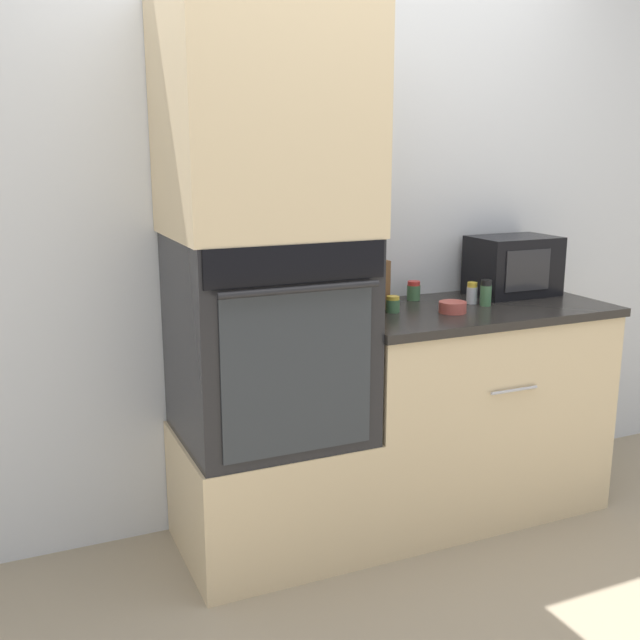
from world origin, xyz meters
TOP-DOWN VIEW (x-y plane):
  - ground_plane at (0.00, 0.00)m, footprint 12.00×12.00m
  - wall_back at (0.00, 0.63)m, footprint 8.00×0.05m
  - oven_cabinet_base at (-0.35, 0.30)m, footprint 0.70×0.60m
  - wall_oven at (-0.35, 0.30)m, footprint 0.67×0.64m
  - oven_cabinet_upper at (-0.35, 0.30)m, footprint 0.70×0.60m
  - counter_unit at (0.57, 0.30)m, footprint 1.16×0.63m
  - microwave at (0.88, 0.43)m, footprint 0.38×0.27m
  - knife_block at (0.16, 0.44)m, footprint 0.11×0.12m
  - bowl at (0.42, 0.22)m, footprint 0.11×0.11m
  - condiment_jar_near at (0.20, 0.33)m, footprint 0.06×0.06m
  - condiment_jar_mid at (0.63, 0.28)m, footprint 0.05×0.05m
  - condiment_jar_far at (0.41, 0.51)m, footprint 0.06×0.06m
  - condiment_jar_back at (0.60, 0.34)m, footprint 0.05×0.05m

SIDE VIEW (x-z plane):
  - ground_plane at x=0.00m, z-range 0.00..0.00m
  - oven_cabinet_base at x=-0.35m, z-range 0.00..0.48m
  - counter_unit at x=0.57m, z-range 0.00..0.92m
  - wall_oven at x=-0.35m, z-range 0.49..1.26m
  - bowl at x=0.42m, z-range 0.91..0.96m
  - condiment_jar_near at x=0.20m, z-range 0.91..0.98m
  - condiment_jar_far at x=0.41m, z-range 0.91..1.00m
  - condiment_jar_back at x=0.60m, z-range 0.91..1.01m
  - condiment_jar_mid at x=0.63m, z-range 0.91..1.02m
  - knife_block at x=0.16m, z-range 0.89..1.14m
  - microwave at x=0.88m, z-range 0.91..1.18m
  - wall_back at x=0.00m, z-range 0.00..2.50m
  - oven_cabinet_upper at x=-0.35m, z-range 1.26..2.10m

